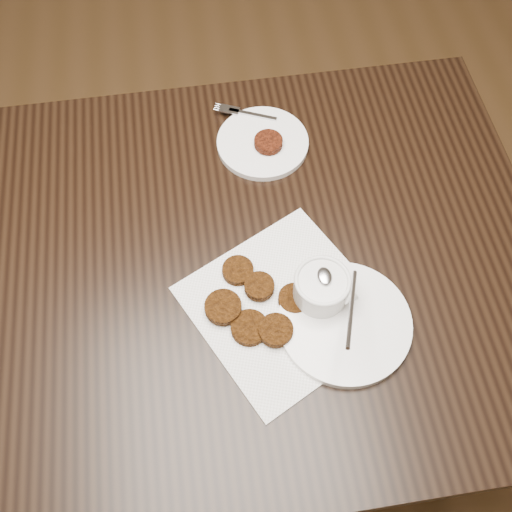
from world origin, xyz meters
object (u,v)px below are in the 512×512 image
Objects in this scene: table at (193,346)px; plate_empty at (345,323)px; plate_with_patty at (263,140)px; napkin at (285,306)px; sauce_ramekin at (323,280)px.

table is 6.09× the size of plate_empty.
plate_empty is (0.07, -0.39, -0.01)m from plate_with_patty.
napkin is (0.18, -0.10, 0.38)m from table.
plate_with_patty is at bearing 51.57° from table.
napkin reaches higher than table.
table is 0.50m from plate_with_patty.
napkin is 2.22× the size of sauce_ramekin.
table is at bearing 151.45° from plate_empty.
table is at bearing 150.72° from napkin.
plate_with_patty is at bearing 87.11° from napkin.
napkin is at bearing -172.94° from sauce_ramekin.
plate_with_patty is 0.82× the size of plate_empty.
sauce_ramekin is (0.06, 0.01, 0.06)m from napkin.
plate_empty reaches higher than napkin.
plate_empty is (0.27, -0.15, 0.38)m from table.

